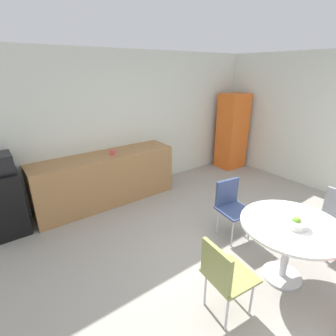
{
  "coord_description": "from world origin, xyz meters",
  "views": [
    {
      "loc": [
        -2.24,
        -1.32,
        2.28
      ],
      "look_at": [
        -0.22,
        1.4,
        0.95
      ],
      "focal_mm": 27.2,
      "sensor_mm": 36.0,
      "label": 1
    }
  ],
  "objects_px": {
    "locker_cabinet": "(232,131)",
    "chair_gray": "(334,215)",
    "chair_navy": "(231,202)",
    "mug_white": "(112,152)",
    "mini_fridge": "(3,204)",
    "fruit_bowl": "(296,223)",
    "chair_olive": "(223,272)",
    "round_table": "(290,235)"
  },
  "relations": [
    {
      "from": "locker_cabinet",
      "to": "chair_gray",
      "type": "relative_size",
      "value": 2.11
    },
    {
      "from": "chair_navy",
      "to": "mug_white",
      "type": "distance_m",
      "value": 2.12
    },
    {
      "from": "chair_navy",
      "to": "mug_white",
      "type": "relative_size",
      "value": 6.43
    },
    {
      "from": "locker_cabinet",
      "to": "mug_white",
      "type": "xyz_separation_m",
      "value": [
        -3.08,
        0.02,
        0.07
      ]
    },
    {
      "from": "mini_fridge",
      "to": "fruit_bowl",
      "type": "bearing_deg",
      "value": -50.75
    },
    {
      "from": "mini_fridge",
      "to": "mug_white",
      "type": "height_order",
      "value": "mug_white"
    },
    {
      "from": "chair_navy",
      "to": "mug_white",
      "type": "bearing_deg",
      "value": 115.28
    },
    {
      "from": "chair_olive",
      "to": "locker_cabinet",
      "type": "bearing_deg",
      "value": 39.38
    },
    {
      "from": "mini_fridge",
      "to": "mug_white",
      "type": "relative_size",
      "value": 7.31
    },
    {
      "from": "locker_cabinet",
      "to": "chair_gray",
      "type": "xyz_separation_m",
      "value": [
        -1.39,
        -2.88,
        -0.35
      ]
    },
    {
      "from": "mini_fridge",
      "to": "chair_navy",
      "type": "xyz_separation_m",
      "value": [
        2.58,
        -1.96,
        0.05
      ]
    },
    {
      "from": "round_table",
      "to": "chair_olive",
      "type": "bearing_deg",
      "value": 173.64
    },
    {
      "from": "round_table",
      "to": "mug_white",
      "type": "height_order",
      "value": "mug_white"
    },
    {
      "from": "chair_gray",
      "to": "mug_white",
      "type": "distance_m",
      "value": 3.39
    },
    {
      "from": "mini_fridge",
      "to": "chair_navy",
      "type": "height_order",
      "value": "mini_fridge"
    },
    {
      "from": "chair_navy",
      "to": "mug_white",
      "type": "height_order",
      "value": "mug_white"
    },
    {
      "from": "chair_navy",
      "to": "fruit_bowl",
      "type": "height_order",
      "value": "fruit_bowl"
    },
    {
      "from": "locker_cabinet",
      "to": "fruit_bowl",
      "type": "relative_size",
      "value": 7.82
    },
    {
      "from": "locker_cabinet",
      "to": "chair_olive",
      "type": "height_order",
      "value": "locker_cabinet"
    },
    {
      "from": "mini_fridge",
      "to": "chair_olive",
      "type": "relative_size",
      "value": 1.14
    },
    {
      "from": "round_table",
      "to": "fruit_bowl",
      "type": "xyz_separation_m",
      "value": [
        -0.02,
        -0.05,
        0.18
      ]
    },
    {
      "from": "round_table",
      "to": "fruit_bowl",
      "type": "bearing_deg",
      "value": -116.08
    },
    {
      "from": "chair_navy",
      "to": "fruit_bowl",
      "type": "distance_m",
      "value": 1.04
    },
    {
      "from": "chair_navy",
      "to": "round_table",
      "type": "bearing_deg",
      "value": -98.71
    },
    {
      "from": "chair_gray",
      "to": "fruit_bowl",
      "type": "distance_m",
      "value": 1.01
    },
    {
      "from": "chair_olive",
      "to": "chair_gray",
      "type": "height_order",
      "value": "same"
    },
    {
      "from": "chair_olive",
      "to": "chair_navy",
      "type": "xyz_separation_m",
      "value": [
        1.1,
        0.84,
        0.0
      ]
    },
    {
      "from": "round_table",
      "to": "mug_white",
      "type": "distance_m",
      "value": 2.94
    },
    {
      "from": "locker_cabinet",
      "to": "chair_navy",
      "type": "xyz_separation_m",
      "value": [
        -2.2,
        -1.86,
        -0.35
      ]
    },
    {
      "from": "locker_cabinet",
      "to": "chair_gray",
      "type": "distance_m",
      "value": 3.22
    },
    {
      "from": "chair_olive",
      "to": "mug_white",
      "type": "xyz_separation_m",
      "value": [
        0.21,
        2.72,
        0.43
      ]
    },
    {
      "from": "round_table",
      "to": "chair_olive",
      "type": "xyz_separation_m",
      "value": [
        -0.95,
        0.11,
        -0.07
      ]
    },
    {
      "from": "round_table",
      "to": "chair_olive",
      "type": "distance_m",
      "value": 0.96
    },
    {
      "from": "chair_olive",
      "to": "chair_gray",
      "type": "relative_size",
      "value": 1.0
    },
    {
      "from": "locker_cabinet",
      "to": "round_table",
      "type": "distance_m",
      "value": 3.67
    },
    {
      "from": "mini_fridge",
      "to": "fruit_bowl",
      "type": "distance_m",
      "value": 3.83
    },
    {
      "from": "locker_cabinet",
      "to": "mini_fridge",
      "type": "bearing_deg",
      "value": 178.8
    },
    {
      "from": "mini_fridge",
      "to": "chair_gray",
      "type": "distance_m",
      "value": 4.52
    },
    {
      "from": "chair_gray",
      "to": "chair_navy",
      "type": "relative_size",
      "value": 1.0
    },
    {
      "from": "locker_cabinet",
      "to": "round_table",
      "type": "relative_size",
      "value": 1.63
    },
    {
      "from": "mini_fridge",
      "to": "chair_navy",
      "type": "distance_m",
      "value": 3.24
    },
    {
      "from": "mug_white",
      "to": "mini_fridge",
      "type": "bearing_deg",
      "value": 177.27
    }
  ]
}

